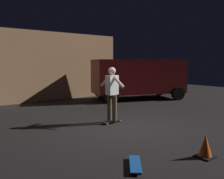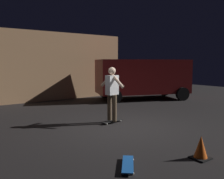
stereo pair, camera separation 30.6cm
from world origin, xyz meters
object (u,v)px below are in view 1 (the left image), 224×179
(skateboard_spare, at_px, (135,164))
(skater, at_px, (112,90))
(skateboard_ridden, at_px, (112,121))
(parked_van, at_px, (138,77))
(traffic_cone, at_px, (205,147))

(skateboard_spare, relative_size, skater, 0.43)
(skateboard_ridden, xyz_separation_m, skateboard_spare, (-1.77, -2.85, 0.00))
(skateboard_spare, bearing_deg, skateboard_ridden, 58.18)
(parked_van, relative_size, traffic_cone, 10.82)
(parked_van, relative_size, skateboard_spare, 6.92)
(parked_van, relative_size, skateboard_ridden, 6.23)
(parked_van, xyz_separation_m, skater, (-4.33, -3.18, -0.12))
(skateboard_ridden, height_order, traffic_cone, traffic_cone)
(skateboard_ridden, xyz_separation_m, traffic_cone, (-0.36, -3.39, 0.16))
(skateboard_ridden, relative_size, traffic_cone, 1.74)
(skateboard_spare, xyz_separation_m, traffic_cone, (1.41, -0.54, 0.16))
(skateboard_ridden, bearing_deg, skater, 75.96)
(traffic_cone, bearing_deg, skateboard_spare, 158.95)
(traffic_cone, bearing_deg, parked_van, 54.46)
(skater, bearing_deg, parked_van, 36.25)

